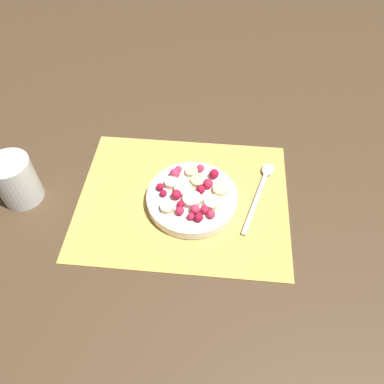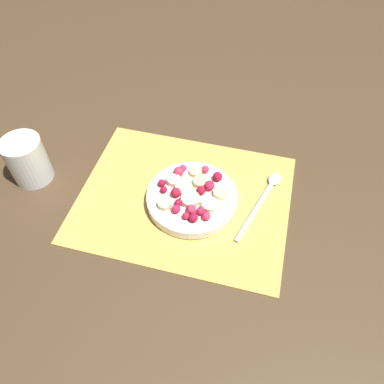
# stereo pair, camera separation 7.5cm
# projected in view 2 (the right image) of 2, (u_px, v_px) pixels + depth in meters

# --- Properties ---
(ground_plane) EXTENTS (3.00, 3.00, 0.00)m
(ground_plane) POSITION_uv_depth(u_px,v_px,m) (184.00, 199.00, 0.78)
(ground_plane) COLOR #4C3823
(placemat) EXTENTS (0.43, 0.34, 0.01)m
(placemat) POSITION_uv_depth(u_px,v_px,m) (184.00, 198.00, 0.78)
(placemat) COLOR #E0B251
(placemat) RESTS_ON ground_plane
(fruit_bowl) EXTENTS (0.19, 0.19, 0.04)m
(fruit_bowl) POSITION_uv_depth(u_px,v_px,m) (192.00, 197.00, 0.76)
(fruit_bowl) COLOR white
(fruit_bowl) RESTS_ON placemat
(spoon) EXTENTS (0.07, 0.20, 0.01)m
(spoon) POSITION_uv_depth(u_px,v_px,m) (267.00, 193.00, 0.78)
(spoon) COLOR silver
(spoon) RESTS_ON placemat
(drinking_glass) EXTENTS (0.08, 0.08, 0.10)m
(drinking_glass) POSITION_uv_depth(u_px,v_px,m) (27.00, 160.00, 0.78)
(drinking_glass) COLOR white
(drinking_glass) RESTS_ON ground_plane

